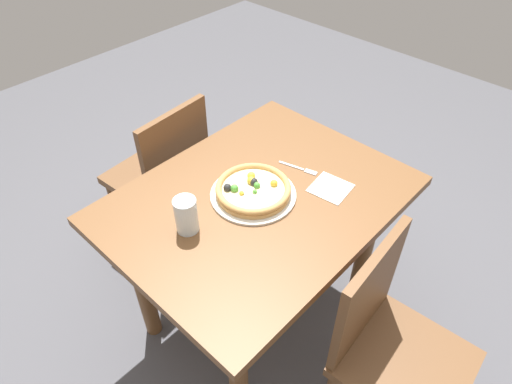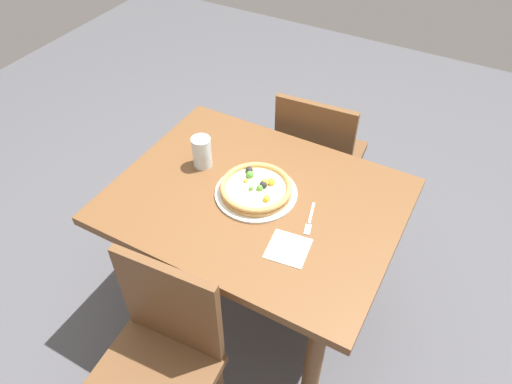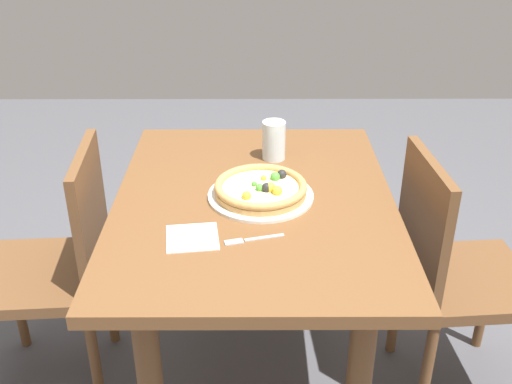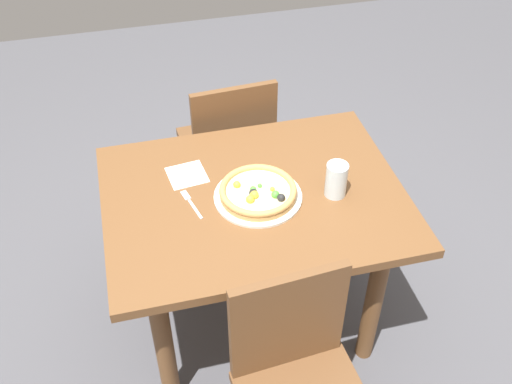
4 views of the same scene
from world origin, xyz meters
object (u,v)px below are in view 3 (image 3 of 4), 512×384
plate (259,196)px  fork (247,240)px  chair_far (59,263)px  pizza (260,188)px  drinking_glass (272,140)px  napkin (191,238)px  chair_near (450,270)px  dining_table (253,233)px

plate → fork: plate is taller
chair_far → plate: chair_far is taller
pizza → drinking_glass: 0.29m
napkin → plate: bearing=-39.1°
chair_near → drinking_glass: 0.72m
fork → chair_near: bearing=-175.6°
dining_table → chair_far: 0.65m
drinking_glass → plate: bearing=170.3°
plate → chair_far: bearing=88.0°
drinking_glass → chair_far: bearing=110.0°
dining_table → chair_far: size_ratio=1.25×
dining_table → drinking_glass: 0.35m
pizza → napkin: pizza is taller
chair_near → fork: (-0.22, 0.65, 0.26)m
dining_table → pizza: pizza is taller
chair_far → fork: chair_far is taller
chair_near → plate: size_ratio=2.73×
fork → chair_far: bearing=-37.8°
chair_near → plate: (0.02, 0.62, 0.27)m
plate → fork: bearing=172.2°
pizza → chair_near: bearing=-91.8°
drinking_glass → napkin: drinking_glass is taller
chair_near → chair_far: size_ratio=1.00×
pizza → drinking_glass: (0.28, -0.05, 0.04)m
dining_table → chair_near: bearing=-90.8°
chair_far → napkin: 0.59m
dining_table → pizza: bearing=-64.3°
chair_near → pizza: (0.02, 0.62, 0.29)m
dining_table → fork: bearing=176.5°
chair_near → pizza: chair_near is taller
plate → napkin: plate is taller
fork → plate: bearing=-112.4°
dining_table → chair_far: bearing=87.0°
chair_near → fork: 0.74m
chair_far → plate: size_ratio=2.73×
chair_near → fork: chair_near is taller
chair_near → fork: bearing=-75.5°
chair_far → pizza: (-0.02, -0.66, 0.29)m
chair_near → napkin: (-0.21, 0.81, 0.26)m
drinking_glass → napkin: (-0.51, 0.24, -0.07)m
fork → napkin: fork is taller
chair_near → drinking_glass: bearing=-122.1°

